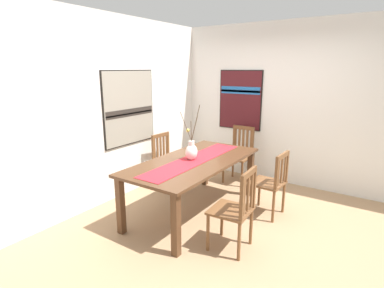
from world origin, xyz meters
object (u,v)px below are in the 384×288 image
(dining_table, at_px, (194,167))
(chair_1, at_px, (240,153))
(chair_2, at_px, (235,209))
(painting_on_side_wall, at_px, (240,100))
(painting_on_back_wall, at_px, (129,108))
(chair_3, at_px, (271,182))
(centerpiece_vase, at_px, (191,151))
(chair_0, at_px, (167,159))

(dining_table, bearing_deg, chair_1, 0.35)
(chair_2, distance_m, painting_on_side_wall, 2.71)
(dining_table, relative_size, painting_on_back_wall, 1.83)
(chair_1, height_order, chair_3, chair_1)
(painting_on_back_wall, height_order, painting_on_side_wall, painting_on_back_wall)
(dining_table, distance_m, chair_3, 1.05)
(dining_table, distance_m, chair_2, 1.02)
(centerpiece_vase, relative_size, painting_on_back_wall, 0.65)
(chair_3, xyz_separation_m, painting_on_side_wall, (1.31, 1.10, 0.92))
(dining_table, height_order, chair_2, chair_2)
(centerpiece_vase, distance_m, chair_3, 1.14)
(chair_3, relative_size, painting_on_side_wall, 0.84)
(painting_on_back_wall, bearing_deg, chair_1, -42.31)
(chair_0, height_order, chair_3, chair_0)
(chair_0, bearing_deg, centerpiece_vase, -122.61)
(centerpiece_vase, xyz_separation_m, chair_0, (0.57, 0.89, -0.40))
(centerpiece_vase, height_order, painting_on_back_wall, painting_on_back_wall)
(chair_0, bearing_deg, painting_on_back_wall, 143.96)
(chair_0, xyz_separation_m, painting_on_back_wall, (-0.47, 0.34, 0.88))
(chair_1, xyz_separation_m, painting_on_side_wall, (0.36, 0.19, 0.89))
(chair_0, distance_m, chair_2, 2.07)
(dining_table, relative_size, chair_1, 2.15)
(chair_2, relative_size, chair_3, 1.05)
(dining_table, distance_m, centerpiece_vase, 0.22)
(chair_2, bearing_deg, painting_on_side_wall, 24.84)
(chair_3, relative_size, painting_on_back_wall, 0.79)
(dining_table, bearing_deg, painting_on_back_wall, 86.16)
(centerpiece_vase, xyz_separation_m, painting_on_side_wall, (1.83, 0.17, 0.51))
(dining_table, distance_m, painting_on_back_wall, 1.44)
(dining_table, xyz_separation_m, chair_0, (0.55, 0.92, -0.18))
(dining_table, height_order, painting_on_back_wall, painting_on_back_wall)
(centerpiece_vase, bearing_deg, painting_on_side_wall, 5.33)
(chair_0, height_order, painting_on_side_wall, painting_on_side_wall)
(chair_1, relative_size, chair_2, 1.03)
(chair_1, height_order, painting_on_back_wall, painting_on_back_wall)
(painting_on_back_wall, bearing_deg, painting_on_side_wall, -31.39)
(chair_3, bearing_deg, painting_on_back_wall, 100.92)
(painting_on_side_wall, bearing_deg, chair_0, 150.46)
(chair_3, height_order, painting_on_side_wall, painting_on_side_wall)
(dining_table, bearing_deg, chair_0, 58.99)
(centerpiece_vase, bearing_deg, chair_1, -0.87)
(centerpiece_vase, bearing_deg, chair_3, -61.01)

